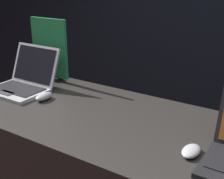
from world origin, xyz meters
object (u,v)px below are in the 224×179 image
Objects in this scene: mouse_front at (44,97)px; promo_stand_front at (50,51)px; laptop_front at (24,80)px; mouse_back at (191,151)px.

promo_stand_front is at bearing 126.85° from mouse_front.
laptop_front is 0.27m from promo_stand_front.
mouse_back is at bearing -19.35° from promo_stand_front.
promo_stand_front is 1.19m from mouse_back.
mouse_back is at bearing -6.09° from mouse_front.
mouse_back is (1.11, -0.39, -0.18)m from promo_stand_front.
laptop_front is 3.02× the size of mouse_front.
mouse_back is at bearing -7.80° from laptop_front.
laptop_front is 3.05× the size of mouse_back.
mouse_front is at bearing 173.91° from mouse_back.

